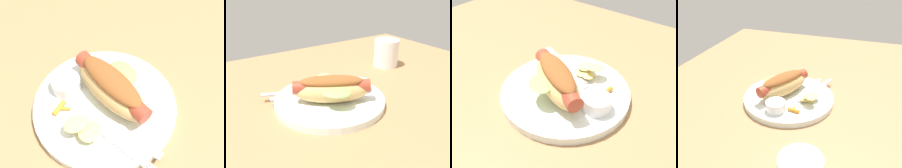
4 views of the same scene
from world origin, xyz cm
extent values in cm
cube|color=#9E754C|center=(0.00, 0.00, -0.90)|extent=(120.00, 90.00, 1.80)
cylinder|color=white|center=(0.38, 0.88, 0.80)|extent=(25.40, 25.40, 1.60)
ellipsoid|color=tan|center=(-0.63, -0.93, 4.28)|extent=(17.34, 13.31, 5.36)
cylinder|color=#A33D28|center=(-0.63, -0.93, 5.22)|extent=(16.22, 10.80, 2.96)
ellipsoid|color=brown|center=(-0.63, -0.93, 6.55)|extent=(14.44, 10.78, 2.28)
ellipsoid|color=#7FC65B|center=(-1.58, -4.21, 5.35)|extent=(7.46, 7.15, 0.89)
cylinder|color=white|center=(7.80, -0.08, 2.87)|extent=(5.19, 5.19, 2.55)
cube|color=silver|center=(-3.82, 6.98, 1.80)|extent=(12.95, 5.83, 0.40)
cube|color=silver|center=(-4.45, 5.30, 1.78)|extent=(15.51, 5.24, 0.36)
ellipsoid|color=#DDC674|center=(0.67, 7.09, 1.85)|extent=(4.20, 4.31, 0.50)
ellipsoid|color=#DDC674|center=(-0.32, 6.97, 2.31)|extent=(4.02, 4.45, 0.66)
ellipsoid|color=#DDC674|center=(1.57, 6.28, 2.56)|extent=(4.36, 4.16, 0.86)
ellipsoid|color=#DDC674|center=(0.33, 7.96, 3.18)|extent=(3.76, 3.64, 0.67)
ellipsoid|color=#DDC674|center=(2.43, 7.60, 4.14)|extent=(5.05, 5.01, 0.91)
cylinder|color=orange|center=(7.08, 4.62, 2.08)|extent=(1.45, 3.25, 0.96)
cylinder|color=orange|center=(6.19, 4.38, 1.94)|extent=(2.19, 1.28, 0.68)
camera|label=1|loc=(-12.09, 30.05, 49.51)|focal=51.83mm
camera|label=2|loc=(-27.78, -43.97, 29.02)|focal=41.03mm
camera|label=3|loc=(23.57, -29.25, 32.96)|focal=40.03mm
camera|label=4|loc=(57.23, 20.42, 38.84)|focal=40.00mm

